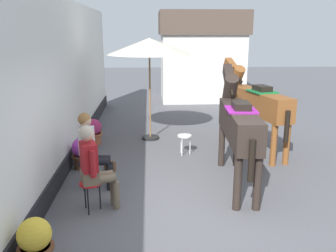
% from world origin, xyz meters
% --- Properties ---
extents(ground_plane, '(40.00, 40.00, 0.00)m').
position_xyz_m(ground_plane, '(0.00, 3.00, 0.00)').
color(ground_plane, '#56565B').
extents(pub_facade_wall, '(0.34, 14.00, 3.40)m').
position_xyz_m(pub_facade_wall, '(-2.55, 1.50, 1.54)').
color(pub_facade_wall, white).
rests_on(pub_facade_wall, ground_plane).
extents(distant_cottage, '(3.40, 2.60, 3.50)m').
position_xyz_m(distant_cottage, '(1.40, 9.59, 1.80)').
color(distant_cottage, silver).
rests_on(distant_cottage, ground_plane).
extents(seated_visitor_near, '(0.61, 0.49, 1.39)m').
position_xyz_m(seated_visitor_near, '(-1.61, 0.03, 0.78)').
color(seated_visitor_near, red).
rests_on(seated_visitor_near, ground_plane).
extents(seated_visitor_far, '(0.61, 0.49, 1.39)m').
position_xyz_m(seated_visitor_far, '(-1.77, 0.87, 0.78)').
color(seated_visitor_far, black).
rests_on(seated_visitor_far, ground_plane).
extents(saddled_horse_near, '(0.59, 3.00, 2.06)m').
position_xyz_m(saddled_horse_near, '(0.85, 1.01, 1.16)').
color(saddled_horse_near, '#2D231E').
rests_on(saddled_horse_near, ground_plane).
extents(saddled_horse_far, '(0.95, 2.95, 2.06)m').
position_xyz_m(saddled_horse_far, '(1.73, 2.90, 1.16)').
color(saddled_horse_far, brown).
rests_on(saddled_horse_far, ground_plane).
extents(flower_planter_nearest, '(0.43, 0.43, 0.64)m').
position_xyz_m(flower_planter_nearest, '(-2.11, -1.39, 0.33)').
color(flower_planter_nearest, brown).
rests_on(flower_planter_nearest, ground_plane).
extents(flower_planter_inner_far, '(0.43, 0.43, 0.64)m').
position_xyz_m(flower_planter_inner_far, '(-2.13, 1.88, 0.33)').
color(flower_planter_inner_far, brown).
rests_on(flower_planter_inner_far, ground_plane).
extents(flower_planter_farthest, '(0.43, 0.43, 0.64)m').
position_xyz_m(flower_planter_farthest, '(-2.13, 3.52, 0.33)').
color(flower_planter_farthest, '#A85638').
rests_on(flower_planter_farthest, ground_plane).
extents(cafe_parasol, '(2.10, 2.10, 2.58)m').
position_xyz_m(cafe_parasol, '(-0.72, 3.89, 2.36)').
color(cafe_parasol, black).
rests_on(cafe_parasol, ground_plane).
extents(spare_stool_white, '(0.32, 0.32, 0.46)m').
position_xyz_m(spare_stool_white, '(0.05, 2.60, 0.40)').
color(spare_stool_white, white).
rests_on(spare_stool_white, ground_plane).
extents(satchel_bag, '(0.26, 0.30, 0.20)m').
position_xyz_m(satchel_bag, '(-1.56, 1.73, 0.10)').
color(satchel_bag, brown).
rests_on(satchel_bag, ground_plane).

